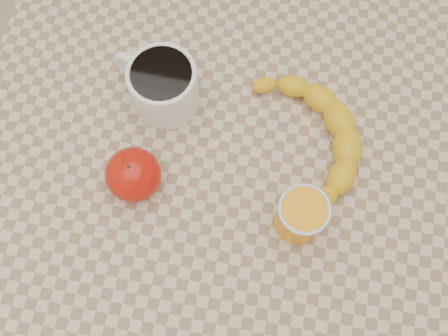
% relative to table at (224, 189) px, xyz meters
% --- Properties ---
extents(ground, '(3.00, 3.00, 0.00)m').
position_rel_table_xyz_m(ground, '(0.00, 0.00, -0.66)').
color(ground, tan).
rests_on(ground, ground).
extents(table, '(0.80, 0.80, 0.75)m').
position_rel_table_xyz_m(table, '(0.00, 0.00, 0.00)').
color(table, '#C8AF8D').
rests_on(table, ground).
extents(coffee_mug, '(0.15, 0.13, 0.09)m').
position_rel_table_xyz_m(coffee_mug, '(-0.11, 0.10, 0.13)').
color(coffee_mug, white).
rests_on(coffee_mug, table).
extents(orange_juice_glass, '(0.07, 0.07, 0.08)m').
position_rel_table_xyz_m(orange_juice_glass, '(0.12, -0.05, 0.13)').
color(orange_juice_glass, orange).
rests_on(orange_juice_glass, table).
extents(apple, '(0.09, 0.09, 0.07)m').
position_rel_table_xyz_m(apple, '(-0.12, -0.04, 0.12)').
color(apple, '#A70A05').
rests_on(apple, table).
extents(banana, '(0.30, 0.35, 0.04)m').
position_rel_table_xyz_m(banana, '(0.11, 0.06, 0.11)').
color(banana, yellow).
rests_on(banana, table).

